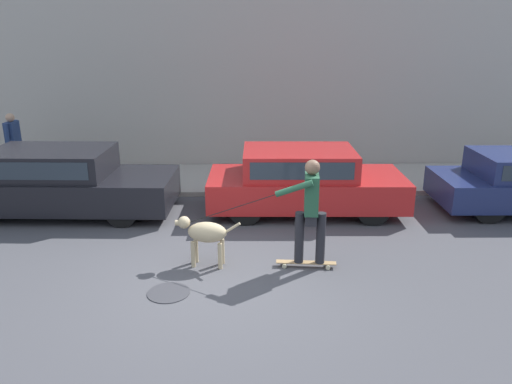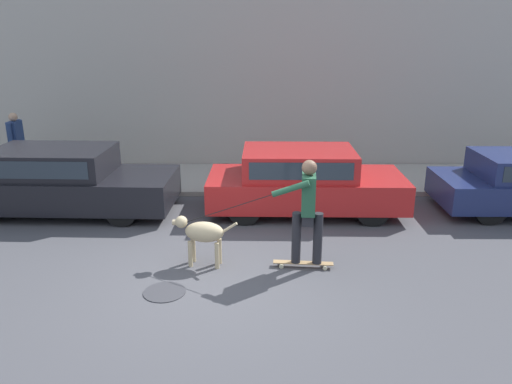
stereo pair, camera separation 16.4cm
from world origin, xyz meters
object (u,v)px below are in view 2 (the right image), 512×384
object	(u,v)px
pedestrian_with_bag	(20,143)
dog	(204,233)
parked_car_0	(63,182)
skateboarder	(309,208)
parked_car_1	(306,182)

from	to	relation	value
pedestrian_with_bag	dog	bearing A→B (deg)	-42.42
parked_car_0	skateboarder	xyz separation A→B (m)	(4.77, -2.60, 0.36)
skateboarder	pedestrian_with_bag	distance (m)	7.95
parked_car_0	parked_car_1	bearing A→B (deg)	2.06
parked_car_0	pedestrian_with_bag	distance (m)	2.65
parked_car_0	parked_car_1	xyz separation A→B (m)	(4.96, -0.00, 0.00)
skateboarder	dog	bearing A→B (deg)	1.90
parked_car_1	parked_car_0	bearing A→B (deg)	-178.95
parked_car_0	dog	world-z (taller)	parked_car_0
parked_car_1	dog	distance (m)	3.10
parked_car_0	skateboarder	distance (m)	5.45
parked_car_0	pedestrian_with_bag	world-z (taller)	pedestrian_with_bag
parked_car_0	skateboarder	bearing A→B (deg)	-26.56
parked_car_0	dog	distance (m)	4.02
parked_car_1	dog	world-z (taller)	parked_car_1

